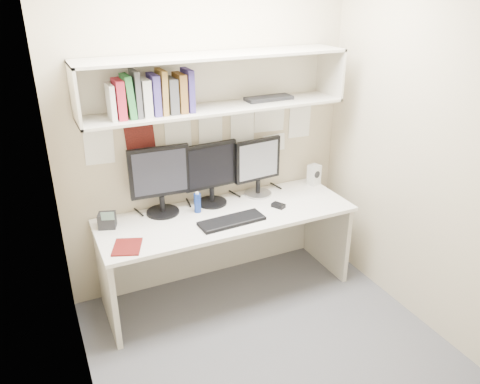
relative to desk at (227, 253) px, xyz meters
name	(u,v)px	position (x,y,z in m)	size (l,w,h in m)	color
floor	(263,338)	(0.00, -0.65, -0.37)	(2.40, 2.00, 0.01)	#4C4C52
wall_back	(208,131)	(0.00, 0.35, 0.93)	(2.40, 0.02, 2.60)	#B7A98C
wall_front	(374,250)	(0.00, -1.65, 0.93)	(2.40, 0.02, 2.60)	#B7A98C
wall_left	(64,210)	(-1.20, -0.65, 0.93)	(0.02, 2.00, 2.60)	#B7A98C
wall_right	(415,147)	(1.20, -0.65, 0.93)	(0.02, 2.00, 2.60)	#B7A98C
desk	(227,253)	(0.00, 0.00, 0.00)	(2.00, 0.70, 0.73)	silver
overhead_hutch	(213,81)	(0.00, 0.21, 1.35)	(2.00, 0.38, 0.40)	beige
pinned_papers	(208,137)	(0.00, 0.34, 0.88)	(1.92, 0.01, 0.48)	white
monitor_left	(160,179)	(-0.45, 0.22, 0.65)	(0.47, 0.26, 0.54)	black
monitor_center	(211,172)	(-0.04, 0.22, 0.64)	(0.44, 0.24, 0.51)	black
monitor_right	(258,165)	(0.38, 0.22, 0.63)	(0.42, 0.23, 0.49)	#A5A5AA
keyboard	(232,221)	(-0.03, -0.16, 0.38)	(0.50, 0.18, 0.02)	black
mouse	(278,205)	(0.42, -0.08, 0.38)	(0.06, 0.10, 0.03)	black
speaker	(314,175)	(0.94, 0.20, 0.45)	(0.11, 0.11, 0.18)	silver
blue_bottle	(197,203)	(-0.20, 0.11, 0.44)	(0.05, 0.05, 0.17)	navy
maroon_notebook	(127,247)	(-0.82, -0.20, 0.37)	(0.18, 0.22, 0.01)	#55100E
desk_phone	(107,220)	(-0.89, 0.16, 0.42)	(0.15, 0.14, 0.15)	black
book_stack	(151,95)	(-0.49, 0.14, 1.31)	(0.58, 0.19, 0.31)	silver
hutch_tray	(269,98)	(0.45, 0.19, 1.19)	(0.38, 0.14, 0.03)	black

